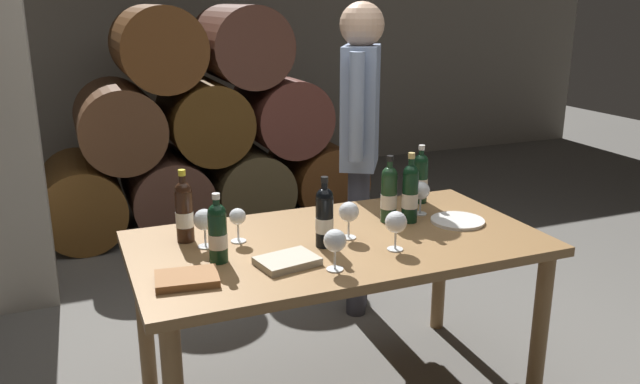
{
  "coord_description": "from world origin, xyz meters",
  "views": [
    {
      "loc": [
        -1.02,
        -2.3,
        1.72
      ],
      "look_at": [
        0.0,
        0.2,
        0.91
      ],
      "focal_mm": 36.03,
      "sensor_mm": 36.0,
      "label": 1
    }
  ],
  "objects_px": {
    "wine_bottle_4": "(410,193)",
    "wine_glass_0": "(238,218)",
    "wine_bottle_5": "(389,194)",
    "leather_ledger": "(287,261)",
    "wine_bottle_3": "(324,216)",
    "wine_glass_2": "(396,223)",
    "wine_bottle_0": "(420,178)",
    "wine_glass_3": "(204,221)",
    "wine_bottle_1": "(218,232)",
    "wine_bottle_2": "(184,211)",
    "wine_glass_5": "(335,242)",
    "dining_table": "(338,259)",
    "serving_plate": "(458,221)",
    "sommelier_presenting": "(360,132)",
    "tasting_notebook": "(187,279)",
    "wine_glass_1": "(421,191)",
    "wine_glass_4": "(349,213)"
  },
  "relations": [
    {
      "from": "wine_bottle_4",
      "to": "wine_glass_0",
      "type": "xyz_separation_m",
      "value": [
        -0.78,
        0.05,
        -0.03
      ]
    },
    {
      "from": "wine_bottle_5",
      "to": "leather_ledger",
      "type": "xyz_separation_m",
      "value": [
        -0.59,
        -0.29,
        -0.12
      ]
    },
    {
      "from": "wine_bottle_3",
      "to": "wine_glass_2",
      "type": "distance_m",
      "value": 0.29
    },
    {
      "from": "wine_bottle_0",
      "to": "wine_glass_3",
      "type": "relative_size",
      "value": 1.79
    },
    {
      "from": "wine_bottle_3",
      "to": "wine_glass_3",
      "type": "bearing_deg",
      "value": 159.16
    },
    {
      "from": "wine_bottle_1",
      "to": "wine_bottle_2",
      "type": "xyz_separation_m",
      "value": [
        -0.07,
        0.27,
        0.01
      ]
    },
    {
      "from": "leather_ledger",
      "to": "wine_glass_5",
      "type": "bearing_deg",
      "value": -48.87
    },
    {
      "from": "wine_bottle_2",
      "to": "wine_bottle_3",
      "type": "height_order",
      "value": "wine_bottle_2"
    },
    {
      "from": "wine_bottle_3",
      "to": "wine_glass_3",
      "type": "xyz_separation_m",
      "value": [
        -0.45,
        0.17,
        -0.01
      ]
    },
    {
      "from": "wine_bottle_3",
      "to": "leather_ledger",
      "type": "height_order",
      "value": "wine_bottle_3"
    },
    {
      "from": "dining_table",
      "to": "wine_glass_3",
      "type": "distance_m",
      "value": 0.58
    },
    {
      "from": "wine_bottle_2",
      "to": "leather_ledger",
      "type": "relative_size",
      "value": 1.39
    },
    {
      "from": "wine_bottle_1",
      "to": "serving_plate",
      "type": "height_order",
      "value": "wine_bottle_1"
    },
    {
      "from": "wine_glass_2",
      "to": "sommelier_presenting",
      "type": "height_order",
      "value": "sommelier_presenting"
    },
    {
      "from": "wine_bottle_0",
      "to": "wine_glass_0",
      "type": "xyz_separation_m",
      "value": [
        -0.97,
        -0.19,
        -0.02
      ]
    },
    {
      "from": "wine_bottle_5",
      "to": "leather_ledger",
      "type": "distance_m",
      "value": 0.67
    },
    {
      "from": "wine_glass_3",
      "to": "wine_bottle_1",
      "type": "bearing_deg",
      "value": -85.34
    },
    {
      "from": "wine_bottle_1",
      "to": "tasting_notebook",
      "type": "height_order",
      "value": "wine_bottle_1"
    },
    {
      "from": "dining_table",
      "to": "wine_bottle_3",
      "type": "distance_m",
      "value": 0.24
    },
    {
      "from": "wine_glass_0",
      "to": "tasting_notebook",
      "type": "xyz_separation_m",
      "value": [
        -0.28,
        -0.32,
        -0.09
      ]
    },
    {
      "from": "dining_table",
      "to": "wine_glass_5",
      "type": "relative_size",
      "value": 10.71
    },
    {
      "from": "tasting_notebook",
      "to": "wine_bottle_4",
      "type": "bearing_deg",
      "value": 21.7
    },
    {
      "from": "wine_glass_1",
      "to": "wine_glass_4",
      "type": "relative_size",
      "value": 0.99
    },
    {
      "from": "wine_bottle_4",
      "to": "wine_glass_3",
      "type": "distance_m",
      "value": 0.92
    },
    {
      "from": "wine_bottle_4",
      "to": "sommelier_presenting",
      "type": "distance_m",
      "value": 0.69
    },
    {
      "from": "wine_bottle_4",
      "to": "tasting_notebook",
      "type": "distance_m",
      "value": 1.1
    },
    {
      "from": "wine_bottle_0",
      "to": "leather_ledger",
      "type": "distance_m",
      "value": 1.0
    },
    {
      "from": "wine_bottle_2",
      "to": "sommelier_presenting",
      "type": "distance_m",
      "value": 1.19
    },
    {
      "from": "wine_bottle_4",
      "to": "leather_ledger",
      "type": "distance_m",
      "value": 0.73
    },
    {
      "from": "wine_bottle_4",
      "to": "dining_table",
      "type": "bearing_deg",
      "value": -168.01
    },
    {
      "from": "wine_bottle_1",
      "to": "tasting_notebook",
      "type": "relative_size",
      "value": 1.24
    },
    {
      "from": "wine_glass_1",
      "to": "wine_bottle_0",
      "type": "bearing_deg",
      "value": 59.94
    },
    {
      "from": "wine_glass_0",
      "to": "serving_plate",
      "type": "relative_size",
      "value": 0.6
    },
    {
      "from": "wine_bottle_2",
      "to": "serving_plate",
      "type": "relative_size",
      "value": 1.27
    },
    {
      "from": "wine_bottle_1",
      "to": "wine_glass_1",
      "type": "distance_m",
      "value": 1.02
    },
    {
      "from": "wine_glass_1",
      "to": "leather_ledger",
      "type": "bearing_deg",
      "value": -156.99
    },
    {
      "from": "wine_bottle_0",
      "to": "wine_bottle_1",
      "type": "bearing_deg",
      "value": -161.57
    },
    {
      "from": "leather_ledger",
      "to": "wine_glass_0",
      "type": "bearing_deg",
      "value": 98.39
    },
    {
      "from": "wine_bottle_3",
      "to": "wine_glass_5",
      "type": "bearing_deg",
      "value": -103.59
    },
    {
      "from": "wine_glass_2",
      "to": "wine_glass_5",
      "type": "bearing_deg",
      "value": -163.08
    },
    {
      "from": "wine_bottle_1",
      "to": "wine_bottle_0",
      "type": "bearing_deg",
      "value": 18.43
    },
    {
      "from": "wine_bottle_3",
      "to": "wine_bottle_4",
      "type": "distance_m",
      "value": 0.49
    },
    {
      "from": "wine_bottle_5",
      "to": "wine_glass_3",
      "type": "distance_m",
      "value": 0.83
    },
    {
      "from": "wine_bottle_4",
      "to": "wine_glass_3",
      "type": "height_order",
      "value": "wine_bottle_4"
    },
    {
      "from": "wine_bottle_0",
      "to": "leather_ledger",
      "type": "height_order",
      "value": "wine_bottle_0"
    },
    {
      "from": "wine_bottle_0",
      "to": "wine_glass_0",
      "type": "distance_m",
      "value": 0.99
    },
    {
      "from": "wine_bottle_3",
      "to": "wine_glass_4",
      "type": "bearing_deg",
      "value": 19.55
    },
    {
      "from": "dining_table",
      "to": "wine_glass_3",
      "type": "relative_size",
      "value": 10.58
    },
    {
      "from": "dining_table",
      "to": "wine_bottle_5",
      "type": "distance_m",
      "value": 0.39
    },
    {
      "from": "wine_bottle_3",
      "to": "wine_glass_4",
      "type": "xyz_separation_m",
      "value": [
        0.13,
        0.05,
        -0.01
      ]
    }
  ]
}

